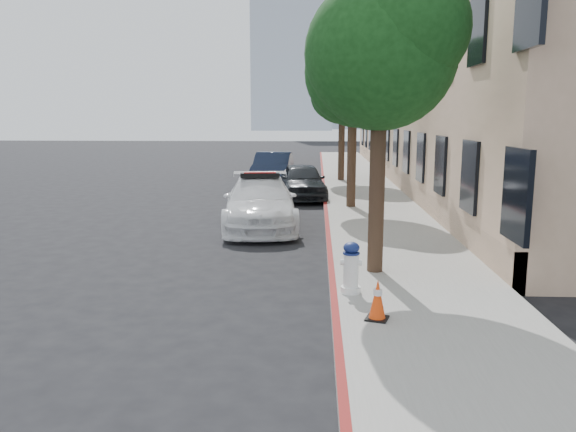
% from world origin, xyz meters
% --- Properties ---
extents(ground, '(120.00, 120.00, 0.00)m').
position_xyz_m(ground, '(0.00, 0.00, 0.00)').
color(ground, black).
rests_on(ground, ground).
extents(sidewalk, '(3.20, 50.00, 0.15)m').
position_xyz_m(sidewalk, '(3.60, 10.00, 0.07)').
color(sidewalk, gray).
rests_on(sidewalk, ground).
extents(curb_strip, '(0.12, 50.00, 0.15)m').
position_xyz_m(curb_strip, '(2.06, 10.00, 0.07)').
color(curb_strip, maroon).
rests_on(curb_strip, ground).
extents(building, '(8.00, 36.00, 10.00)m').
position_xyz_m(building, '(9.20, 15.00, 5.00)').
color(building, tan).
rests_on(building, ground).
extents(tower_right, '(14.00, 14.00, 44.00)m').
position_xyz_m(tower_right, '(9.00, 135.00, 22.00)').
color(tower_right, '#9EA8B7').
rests_on(tower_right, ground).
extents(tree_near, '(2.92, 2.82, 5.62)m').
position_xyz_m(tree_near, '(2.93, -2.01, 4.27)').
color(tree_near, black).
rests_on(tree_near, sidewalk).
extents(tree_mid, '(2.77, 2.64, 5.43)m').
position_xyz_m(tree_mid, '(2.93, 5.99, 4.16)').
color(tree_mid, black).
rests_on(tree_mid, sidewalk).
extents(tree_far, '(3.10, 3.00, 5.81)m').
position_xyz_m(tree_far, '(2.93, 13.99, 4.39)').
color(tree_far, black).
rests_on(tree_far, sidewalk).
extents(police_car, '(2.49, 5.10, 1.58)m').
position_xyz_m(police_car, '(0.16, 2.99, 0.72)').
color(police_car, white).
rests_on(police_car, ground).
extents(parked_car_mid, '(2.11, 4.17, 1.36)m').
position_xyz_m(parked_car_mid, '(1.20, 8.67, 0.68)').
color(parked_car_mid, '#202428').
rests_on(parked_car_mid, ground).
extents(parked_car_far, '(1.74, 4.61, 1.50)m').
position_xyz_m(parked_car_far, '(-0.26, 13.00, 0.75)').
color(parked_car_far, '#131C31').
rests_on(parked_car_far, ground).
extents(fire_hydrant, '(0.37, 0.34, 0.89)m').
position_xyz_m(fire_hydrant, '(2.35, -3.41, 0.58)').
color(fire_hydrant, white).
rests_on(fire_hydrant, sidewalk).
extents(traffic_cone, '(0.40, 0.40, 0.61)m').
position_xyz_m(traffic_cone, '(2.67, -4.68, 0.45)').
color(traffic_cone, black).
rests_on(traffic_cone, sidewalk).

